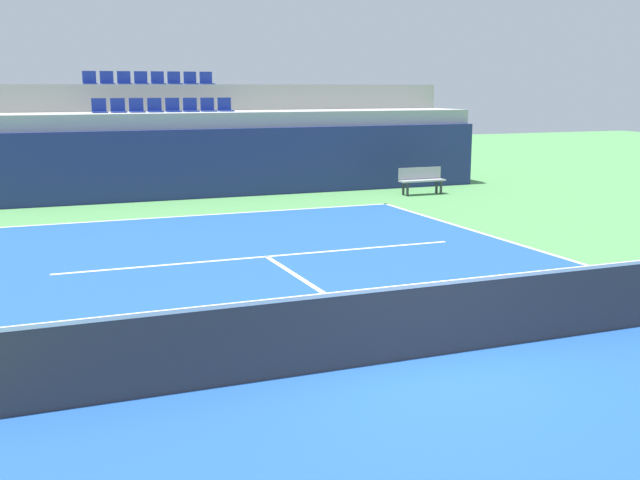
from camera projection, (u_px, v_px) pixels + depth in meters
The scene contains 12 objects.
ground_plane at pixel (424, 358), 9.85m from camera, with size 80.00×80.00×0.00m, color #4C8C4C.
court_surface at pixel (424, 358), 9.85m from camera, with size 11.00×24.00×0.01m, color #1E4C99.
baseline_far at pixel (202, 215), 20.73m from camera, with size 11.00×0.10×0.00m, color white.
service_line_far at pixel (267, 257), 15.67m from camera, with size 8.26×0.10×0.00m, color white.
centre_service_line at pixel (327, 295), 12.76m from camera, with size 0.10×6.40×0.00m, color white.
back_wall at pixel (175, 165), 23.51m from camera, with size 20.65×0.30×2.11m, color navy.
stands_tier_lower at pixel (166, 153), 24.69m from camera, with size 20.65×2.40×2.58m, color #9E9E99.
stands_tier_upper at pixel (152, 135), 26.80m from camera, with size 20.65×2.40×3.44m, color #9E9E99.
seating_row_lower at pixel (164, 108), 24.51m from camera, with size 4.39×0.44×0.44m.
seating_row_upper at pixel (150, 81), 26.53m from camera, with size 4.39×0.44×0.44m.
tennis_net at pixel (425, 319), 9.75m from camera, with size 11.08×0.08×1.07m.
player_bench at pixel (421, 179), 24.71m from camera, with size 1.50×0.40×0.85m.
Camera 1 is at (-4.71, -8.21, 3.37)m, focal length 43.83 mm.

